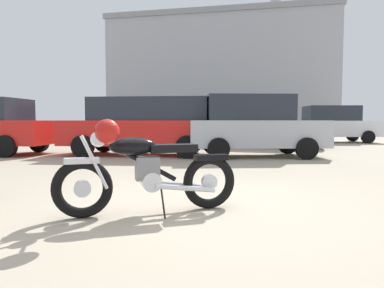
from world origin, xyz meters
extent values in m
plane|color=tan|center=(0.00, 0.00, 0.00)|extent=(80.00, 80.00, 0.00)
torus|color=black|center=(-1.02, -0.64, 0.32)|extent=(0.63, 0.37, 0.64)
cylinder|color=silver|center=(-1.02, -0.64, 0.32)|extent=(0.20, 0.15, 0.18)
torus|color=black|center=(0.29, -0.04, 0.32)|extent=(0.63, 0.37, 0.64)
cylinder|color=silver|center=(0.29, -0.04, 0.32)|extent=(0.20, 0.15, 0.18)
cube|color=silver|center=(-1.02, -0.64, 0.62)|extent=(0.38, 0.27, 0.06)
cube|color=black|center=(0.30, -0.03, 0.61)|extent=(0.42, 0.29, 0.07)
cylinder|color=silver|center=(-0.88, -0.66, 0.60)|extent=(0.27, 0.15, 0.58)
cylinder|color=silver|center=(-0.94, -0.52, 0.60)|extent=(0.27, 0.15, 0.58)
sphere|color=silver|center=(-0.86, -0.57, 0.85)|extent=(0.17, 0.17, 0.17)
cylinder|color=silver|center=(-0.79, -0.53, 0.92)|extent=(0.28, 0.57, 0.03)
sphere|color=#B21914|center=(-0.67, -0.81, 0.94)|extent=(0.25, 0.25, 0.25)
cylinder|color=black|center=(-0.43, -0.37, 0.58)|extent=(0.71, 0.37, 0.47)
ellipsoid|color=black|center=(-0.53, -0.41, 0.76)|extent=(0.56, 0.42, 0.20)
cube|color=black|center=(-0.11, -0.22, 0.73)|extent=(0.57, 0.41, 0.09)
cube|color=slate|center=(-0.39, -0.35, 0.51)|extent=(0.31, 0.27, 0.26)
cylinder|color=silver|center=(-0.35, -0.33, 0.36)|extent=(0.28, 0.27, 0.22)
cylinder|color=silver|center=(0.04, -0.26, 0.28)|extent=(0.66, 0.35, 0.14)
cylinder|color=silver|center=(-0.05, -0.08, 0.28)|extent=(0.66, 0.35, 0.14)
cylinder|color=black|center=(-0.19, -0.44, 0.16)|extent=(0.12, 0.22, 0.33)
cylinder|color=black|center=(-6.06, 6.69, 0.32)|extent=(0.65, 0.23, 0.64)
cylinder|color=black|center=(-6.00, 4.93, 0.32)|extent=(0.65, 0.23, 0.64)
cylinder|color=black|center=(0.30, 9.32, 0.31)|extent=(0.64, 0.29, 0.62)
cylinder|color=black|center=(0.55, 11.02, 0.31)|extent=(0.64, 0.29, 0.62)
cylinder|color=black|center=(2.98, 8.94, 0.31)|extent=(0.64, 0.29, 0.62)
cylinder|color=black|center=(3.22, 10.64, 0.31)|extent=(0.64, 0.29, 0.62)
cube|color=black|center=(1.76, 9.98, 0.67)|extent=(4.40, 2.29, 0.72)
cube|color=#232833|center=(1.76, 9.98, 1.35)|extent=(2.20, 1.83, 0.64)
cylinder|color=black|center=(-5.25, 10.48, 0.30)|extent=(0.62, 0.29, 0.60)
cylinder|color=black|center=(-5.54, 12.09, 0.30)|extent=(0.62, 0.29, 0.60)
cylinder|color=black|center=(-2.88, 10.90, 0.30)|extent=(0.62, 0.29, 0.60)
cylinder|color=black|center=(-3.17, 12.52, 0.30)|extent=(0.62, 0.29, 0.60)
cube|color=silver|center=(-4.21, 11.50, 0.68)|extent=(4.13, 2.30, 0.76)
cube|color=#232833|center=(-3.96, 11.54, 1.42)|extent=(2.63, 1.92, 0.72)
cylinder|color=black|center=(-3.82, 5.25, 0.32)|extent=(0.65, 0.24, 0.64)
cylinder|color=black|center=(-3.89, 7.01, 0.32)|extent=(0.65, 0.24, 0.64)
cylinder|color=black|center=(-0.82, 5.37, 0.32)|extent=(0.65, 0.24, 0.64)
cylinder|color=black|center=(-0.89, 7.13, 0.32)|extent=(0.65, 0.24, 0.64)
cube|color=red|center=(-2.36, 6.19, 0.69)|extent=(4.77, 1.95, 0.74)
cube|color=#232833|center=(-2.06, 6.20, 1.40)|extent=(3.56, 1.74, 0.68)
cylinder|color=black|center=(6.38, 14.65, 0.30)|extent=(0.62, 0.26, 0.60)
cylinder|color=black|center=(6.57, 13.03, 0.30)|extent=(0.62, 0.26, 0.60)
cylinder|color=black|center=(4.00, 14.38, 0.30)|extent=(0.62, 0.26, 0.60)
cylinder|color=black|center=(4.18, 12.75, 0.30)|extent=(0.62, 0.26, 0.60)
cube|color=silver|center=(5.28, 13.70, 0.68)|extent=(4.06, 2.07, 0.76)
cube|color=#232833|center=(5.03, 13.67, 1.42)|extent=(2.56, 1.78, 0.72)
cylinder|color=black|center=(2.14, 7.19, 0.30)|extent=(0.62, 0.30, 0.60)
cylinder|color=black|center=(2.44, 5.57, 0.30)|extent=(0.62, 0.30, 0.60)
cylinder|color=black|center=(-0.22, 6.75, 0.30)|extent=(0.62, 0.30, 0.60)
cylinder|color=black|center=(0.08, 5.14, 0.30)|extent=(0.62, 0.30, 0.60)
cube|color=#ADB2BC|center=(1.11, 6.16, 0.68)|extent=(4.13, 2.32, 0.76)
cube|color=#232833|center=(0.86, 6.12, 1.42)|extent=(2.64, 1.93, 0.72)
cube|color=#9EA0A8|center=(-1.14, 34.51, 5.41)|extent=(22.33, 15.20, 10.82)
cube|color=gray|center=(-1.14, 34.51, 11.07)|extent=(22.65, 15.52, 0.50)
camera|label=1|loc=(0.65, -4.10, 1.04)|focal=32.40mm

